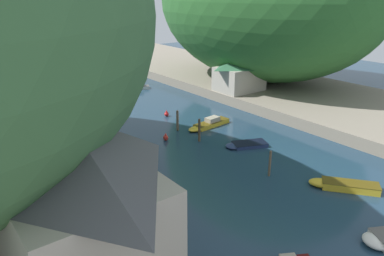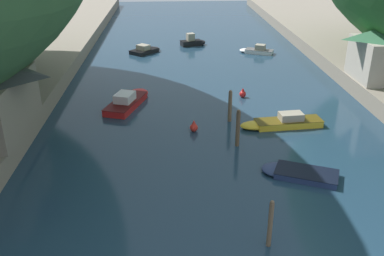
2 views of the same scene
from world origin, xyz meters
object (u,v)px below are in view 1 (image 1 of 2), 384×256
(waterfront_building, at_px, (74,200))
(boat_cabin_cruiser, at_px, (245,145))
(channel_buoy_far, at_px, (167,114))
(right_bank_cottage, at_px, (240,73))
(boat_mid_channel, at_px, (137,87))
(person_by_boathouse, at_px, (107,227))
(boat_far_right_bank, at_px, (85,88))
(boathouse_shed, at_px, (25,146))
(boat_near_quay, at_px, (56,99))
(channel_buoy_near, at_px, (166,137))
(boat_white_cruiser, at_px, (341,185))
(boat_yellow_tender, at_px, (101,132))
(person_on_quay, at_px, (79,188))
(boat_far_upstream, at_px, (208,124))

(waterfront_building, distance_m, boat_cabin_cruiser, 25.54)
(channel_buoy_far, bearing_deg, right_bank_cottage, 0.28)
(right_bank_cottage, relative_size, boat_mid_channel, 1.69)
(channel_buoy_far, xyz_separation_m, person_by_boathouse, (-18.98, -21.71, 2.09))
(boat_far_right_bank, relative_size, channel_buoy_far, 3.95)
(waterfront_building, distance_m, boathouse_shed, 14.97)
(boat_near_quay, distance_m, channel_buoy_near, 24.11)
(boat_white_cruiser, xyz_separation_m, boat_far_right_bank, (-4.38, 45.64, 0.16))
(boathouse_shed, relative_size, boat_near_quay, 1.96)
(channel_buoy_near, distance_m, channel_buoy_far, 8.60)
(boat_near_quay, bearing_deg, right_bank_cottage, 5.36)
(boat_yellow_tender, height_order, person_on_quay, person_on_quay)
(channel_buoy_near, bearing_deg, boat_far_upstream, 4.13)
(boat_mid_channel, bearing_deg, boat_far_right_bank, 83.50)
(boat_cabin_cruiser, bearing_deg, person_on_quay, 119.47)
(boat_cabin_cruiser, relative_size, person_on_quay, 2.94)
(boathouse_shed, xyz_separation_m, boat_near_quay, (10.93, 25.87, -3.78))
(boat_near_quay, distance_m, boat_far_right_bank, 7.01)
(right_bank_cottage, bearing_deg, channel_buoy_far, -179.72)
(channel_buoy_far, bearing_deg, waterfront_building, -131.90)
(boat_white_cruiser, height_order, person_by_boathouse, person_by_boathouse)
(boat_far_upstream, relative_size, person_by_boathouse, 3.86)
(channel_buoy_near, bearing_deg, boat_yellow_tender, 132.01)
(boathouse_shed, xyz_separation_m, boat_yellow_tender, (10.14, 8.10, -3.70))
(channel_buoy_near, xyz_separation_m, person_on_quay, (-13.62, -8.89, 2.09))
(boat_white_cruiser, distance_m, boat_mid_channel, 41.26)
(boathouse_shed, height_order, boat_mid_channel, boathouse_shed)
(right_bank_cottage, bearing_deg, boat_white_cruiser, -116.07)
(person_on_quay, relative_size, person_by_boathouse, 1.00)
(boat_yellow_tender, bearing_deg, boat_mid_channel, 67.38)
(boat_white_cruiser, height_order, boat_cabin_cruiser, boat_white_cruiser)
(boat_far_right_bank, xyz_separation_m, person_by_boathouse, (-15.68, -41.71, 1.96))
(boat_far_right_bank, xyz_separation_m, channel_buoy_far, (3.29, -20.00, -0.13))
(boat_cabin_cruiser, distance_m, boat_yellow_tender, 17.00)
(boat_white_cruiser, bearing_deg, boathouse_shed, 104.73)
(boat_white_cruiser, xyz_separation_m, person_by_boathouse, (-20.06, 3.94, 2.12))
(boat_near_quay, bearing_deg, person_on_quay, -64.62)
(boat_far_upstream, xyz_separation_m, boat_near_quay, (-11.26, 23.19, -0.02))
(boat_white_cruiser, bearing_deg, boat_cabin_cruiser, 52.17)
(boat_white_cruiser, bearing_deg, waterfront_building, 137.98)
(boat_mid_channel, bearing_deg, person_by_boathouse, 172.31)
(boat_white_cruiser, relative_size, boat_far_right_bank, 1.54)
(boat_far_right_bank, bearing_deg, boathouse_shed, -47.56)
(boat_near_quay, relative_size, person_by_boathouse, 2.60)
(boat_near_quay, distance_m, boat_cabin_cruiser, 32.25)
(boat_mid_channel, bearing_deg, boat_cabin_cruiser, -161.89)
(boat_mid_channel, distance_m, person_by_boathouse, 43.91)
(right_bank_cottage, xyz_separation_m, person_on_quay, (-32.16, -16.04, -1.73))
(boat_mid_channel, height_order, channel_buoy_near, boat_mid_channel)
(waterfront_building, height_order, boat_far_upstream, waterfront_building)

